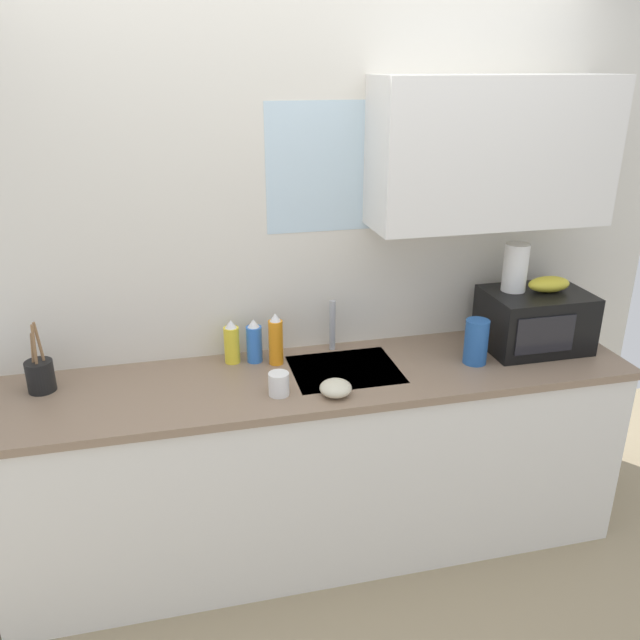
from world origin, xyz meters
The scene contains 13 objects.
kitchen_wall_assembly centered at (0.15, 0.31, 1.36)m, with size 3.51×0.42×2.50m.
counter_unit centered at (0.00, 0.00, 0.46)m, with size 2.74×0.63×0.90m.
sink_faucet centered at (0.12, 0.24, 1.02)m, with size 0.03×0.03×0.24m, color #B2B5BA.
microwave centered at (1.04, 0.05, 1.04)m, with size 0.46×0.35×0.27m.
banana_bunch centered at (1.09, 0.05, 1.20)m, with size 0.20×0.11×0.07m, color gold.
paper_towel_roll centered at (0.94, 0.10, 1.28)m, with size 0.11×0.11×0.22m, color white.
dish_soap_bottle_orange centered at (-0.16, 0.15, 1.01)m, with size 0.06×0.06×0.24m.
dish_soap_bottle_blue centered at (-0.25, 0.19, 0.99)m, with size 0.07×0.07×0.20m.
dish_soap_bottle_yellow centered at (-0.35, 0.21, 0.99)m, with size 0.07×0.07×0.20m.
cereal_canister centered at (0.70, -0.05, 1.00)m, with size 0.10×0.10×0.20m, color #2659A5.
mug_white centered at (-0.20, -0.14, 0.95)m, with size 0.08×0.08×0.10m, color white.
utensil_crock centered at (-1.14, 0.12, 0.97)m, with size 0.11×0.11×0.30m.
small_bowl centered at (0.02, -0.20, 0.93)m, with size 0.13×0.13×0.07m, color beige.
Camera 1 is at (-0.59, -2.43, 2.15)m, focal length 36.44 mm.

